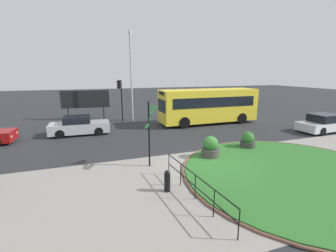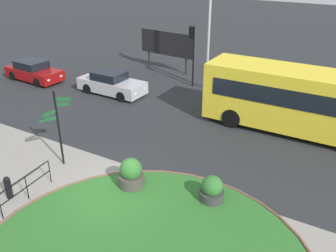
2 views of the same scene
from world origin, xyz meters
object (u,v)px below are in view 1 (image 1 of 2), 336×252
signpost_directional (149,129)px  lamppost_tall (131,74)px  billboard_left (85,100)px  planter_kerbside (248,141)px  planter_near_signpost (210,148)px  car_trailing (324,124)px  traffic_light_near (120,92)px  bus_yellow (208,105)px  bollard_foreground (167,181)px  car_near_lane (79,126)px

signpost_directional → lamppost_tall: lamppost_tall is taller
lamppost_tall → signpost_directional: bearing=-96.4°
lamppost_tall → billboard_left: lamppost_tall is taller
signpost_directional → planter_kerbside: (6.60, 0.83, -1.50)m
billboard_left → planter_near_signpost: (6.55, -13.92, -1.44)m
lamppost_tall → planter_near_signpost: size_ratio=6.72×
signpost_directional → planter_near_signpost: 3.81m
car_trailing → traffic_light_near: 17.89m
planter_near_signpost → lamppost_tall: bearing=100.7°
bus_yellow → planter_kerbside: bus_yellow is taller
lamppost_tall → planter_kerbside: bearing=-64.3°
bus_yellow → lamppost_tall: bearing=-28.4°
bus_yellow → traffic_light_near: bearing=-24.7°
bus_yellow → planter_near_signpost: size_ratio=7.28×
bollard_foreground → billboard_left: bearing=100.2°
planter_near_signpost → planter_kerbside: planter_near_signpost is taller
signpost_directional → billboard_left: size_ratio=0.72×
signpost_directional → planter_kerbside: signpost_directional is taller
bollard_foreground → lamppost_tall: lamppost_tall is taller
signpost_directional → car_trailing: signpost_directional is taller
traffic_light_near → planter_kerbside: traffic_light_near is taller
billboard_left → planter_kerbside: size_ratio=4.33×
car_near_lane → planter_near_signpost: (7.08, -7.82, -0.10)m
traffic_light_near → car_near_lane: bearing=57.9°
car_near_lane → billboard_left: bearing=86.3°
bus_yellow → planter_kerbside: 7.66m
car_near_lane → signpost_directional: bearing=-64.6°
bollard_foreground → car_near_lane: bearing=108.4°
billboard_left → traffic_light_near: bearing=-29.7°
billboard_left → car_trailing: bearing=-27.4°
traffic_light_near → planter_near_signpost: size_ratio=3.17×
traffic_light_near → planter_kerbside: bearing=132.1°
signpost_directional → bollard_foreground: size_ratio=3.67×
bollard_foreground → planter_near_signpost: 4.54m
traffic_light_near → planter_near_signpost: 12.40m
planter_kerbside → signpost_directional: bearing=-172.8°
car_near_lane → car_trailing: 19.58m
car_trailing → planter_kerbside: car_trailing is taller
car_near_lane → planter_near_signpost: car_near_lane is taller
traffic_light_near → bollard_foreground: bearing=101.0°
signpost_directional → car_near_lane: 8.78m
car_near_lane → planter_kerbside: size_ratio=4.14×
lamppost_tall → car_near_lane: bearing=-141.5°
billboard_left → signpost_directional: bearing=-72.8°
planter_kerbside → planter_near_signpost: bearing=-166.6°
bollard_foreground → lamppost_tall: 15.16m
lamppost_tall → planter_near_signpost: 12.54m
car_trailing → bollard_foreground: bearing=-164.0°
bollard_foreground → planter_kerbside: planter_kerbside is taller
bus_yellow → planter_near_signpost: 9.31m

